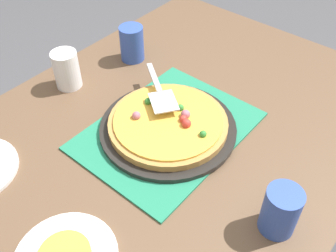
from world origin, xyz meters
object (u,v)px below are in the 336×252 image
object	(u,v)px
pizza_pan	(168,128)
pizza_server	(159,91)
cup_near	(280,211)
cup_corner	(132,43)
pizza	(168,123)
cup_far	(67,70)

from	to	relation	value
pizza_pan	pizza_server	distance (m)	0.11
cup_near	pizza_server	xyz separation A→B (m)	(-0.14, -0.46, 0.01)
cup_near	cup_corner	world-z (taller)	same
pizza	cup_near	size ratio (longest dim) A/B	2.75
pizza	pizza_server	xyz separation A→B (m)	(-0.06, -0.08, 0.03)
pizza_pan	cup_near	world-z (taller)	cup_near
pizza	pizza_server	size ratio (longest dim) A/B	1.56
pizza	cup_far	bearing A→B (deg)	-83.93
pizza_pan	pizza	distance (m)	0.02
pizza	pizza_server	distance (m)	0.10
pizza	cup_far	xyz separation A→B (m)	(0.04, -0.38, 0.03)
pizza_pan	pizza	world-z (taller)	pizza
cup_near	cup_far	size ratio (longest dim) A/B	1.00
pizza_server	cup_near	bearing A→B (deg)	73.47
pizza_pan	cup_far	bearing A→B (deg)	-83.99
pizza_pan	pizza_server	world-z (taller)	pizza_server
cup_corner	pizza_server	size ratio (longest dim) A/B	0.57
pizza_pan	pizza	xyz separation A→B (m)	(-0.00, 0.00, 0.02)
pizza	cup_near	world-z (taller)	cup_near
cup_far	cup_corner	bearing A→B (deg)	167.82
pizza	cup_corner	size ratio (longest dim) A/B	2.75
pizza_pan	cup_near	distance (m)	0.39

